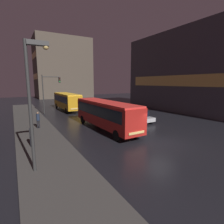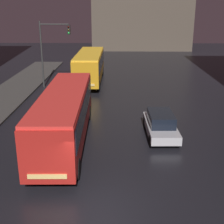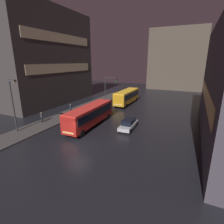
{
  "view_description": "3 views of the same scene",
  "coord_description": "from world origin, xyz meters",
  "px_view_note": "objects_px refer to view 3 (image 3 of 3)",
  "views": [
    {
      "loc": [
        -10.87,
        -10.54,
        5.14
      ],
      "look_at": [
        -0.76,
        7.17,
        1.69
      ],
      "focal_mm": 28.0,
      "sensor_mm": 36.0,
      "label": 1
    },
    {
      "loc": [
        0.89,
        -10.51,
        7.6
      ],
      "look_at": [
        0.55,
        7.06,
        1.67
      ],
      "focal_mm": 50.0,
      "sensor_mm": 36.0,
      "label": 2
    },
    {
      "loc": [
        11.47,
        -15.15,
        9.6
      ],
      "look_at": [
        -0.02,
        9.48,
        1.61
      ],
      "focal_mm": 28.0,
      "sensor_mm": 36.0,
      "label": 3
    }
  ],
  "objects_px": {
    "car_taxi": "(128,124)",
    "street_lamp_sidewalk": "(13,98)",
    "bus_near": "(90,114)",
    "pedestrian_near": "(42,116)",
    "traffic_light_main": "(109,86)",
    "bus_far": "(127,96)",
    "pedestrian_mid": "(71,108)"
  },
  "relations": [
    {
      "from": "bus_near",
      "to": "street_lamp_sidewalk",
      "type": "relative_size",
      "value": 1.52
    },
    {
      "from": "pedestrian_near",
      "to": "traffic_light_main",
      "type": "bearing_deg",
      "value": -74.99
    },
    {
      "from": "bus_far",
      "to": "pedestrian_near",
      "type": "relative_size",
      "value": 6.03
    },
    {
      "from": "pedestrian_mid",
      "to": "traffic_light_main",
      "type": "height_order",
      "value": "traffic_light_main"
    },
    {
      "from": "bus_far",
      "to": "pedestrian_mid",
      "type": "height_order",
      "value": "bus_far"
    },
    {
      "from": "car_taxi",
      "to": "pedestrian_mid",
      "type": "bearing_deg",
      "value": -12.45
    },
    {
      "from": "car_taxi",
      "to": "street_lamp_sidewalk",
      "type": "height_order",
      "value": "street_lamp_sidewalk"
    },
    {
      "from": "pedestrian_mid",
      "to": "bus_near",
      "type": "bearing_deg",
      "value": -166.23
    },
    {
      "from": "bus_near",
      "to": "pedestrian_mid",
      "type": "distance_m",
      "value": 7.45
    },
    {
      "from": "street_lamp_sidewalk",
      "to": "bus_far",
      "type": "bearing_deg",
      "value": 70.66
    },
    {
      "from": "pedestrian_near",
      "to": "street_lamp_sidewalk",
      "type": "distance_m",
      "value": 5.7
    },
    {
      "from": "car_taxi",
      "to": "pedestrian_mid",
      "type": "relative_size",
      "value": 2.51
    },
    {
      "from": "pedestrian_near",
      "to": "pedestrian_mid",
      "type": "bearing_deg",
      "value": -71.12
    },
    {
      "from": "street_lamp_sidewalk",
      "to": "traffic_light_main",
      "type": "bearing_deg",
      "value": 77.74
    },
    {
      "from": "bus_near",
      "to": "traffic_light_main",
      "type": "bearing_deg",
      "value": -77.26
    },
    {
      "from": "traffic_light_main",
      "to": "pedestrian_mid",
      "type": "bearing_deg",
      "value": -107.52
    },
    {
      "from": "bus_near",
      "to": "street_lamp_sidewalk",
      "type": "distance_m",
      "value": 10.52
    },
    {
      "from": "bus_near",
      "to": "street_lamp_sidewalk",
      "type": "bearing_deg",
      "value": 38.71
    },
    {
      "from": "pedestrian_mid",
      "to": "street_lamp_sidewalk",
      "type": "height_order",
      "value": "street_lamp_sidewalk"
    },
    {
      "from": "pedestrian_near",
      "to": "car_taxi",
      "type": "bearing_deg",
      "value": -135.0
    },
    {
      "from": "bus_near",
      "to": "bus_far",
      "type": "height_order",
      "value": "bus_far"
    },
    {
      "from": "bus_far",
      "to": "street_lamp_sidewalk",
      "type": "relative_size",
      "value": 1.43
    },
    {
      "from": "pedestrian_near",
      "to": "pedestrian_mid",
      "type": "xyz_separation_m",
      "value": [
        1.18,
        5.83,
        0.07
      ]
    },
    {
      "from": "bus_near",
      "to": "bus_far",
      "type": "bearing_deg",
      "value": -91.6
    },
    {
      "from": "traffic_light_main",
      "to": "street_lamp_sidewalk",
      "type": "xyz_separation_m",
      "value": [
        -4.33,
        -19.93,
        0.68
      ]
    },
    {
      "from": "car_taxi",
      "to": "pedestrian_mid",
      "type": "height_order",
      "value": "pedestrian_mid"
    },
    {
      "from": "pedestrian_near",
      "to": "bus_far",
      "type": "bearing_deg",
      "value": -83.05
    },
    {
      "from": "bus_near",
      "to": "pedestrian_near",
      "type": "relative_size",
      "value": 6.44
    },
    {
      "from": "car_taxi",
      "to": "traffic_light_main",
      "type": "bearing_deg",
      "value": -55.01
    },
    {
      "from": "pedestrian_mid",
      "to": "bus_far",
      "type": "bearing_deg",
      "value": -75.78
    },
    {
      "from": "bus_far",
      "to": "street_lamp_sidewalk",
      "type": "distance_m",
      "value": 23.67
    },
    {
      "from": "pedestrian_mid",
      "to": "street_lamp_sidewalk",
      "type": "xyz_separation_m",
      "value": [
        -1.22,
        -10.07,
        3.74
      ]
    }
  ]
}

